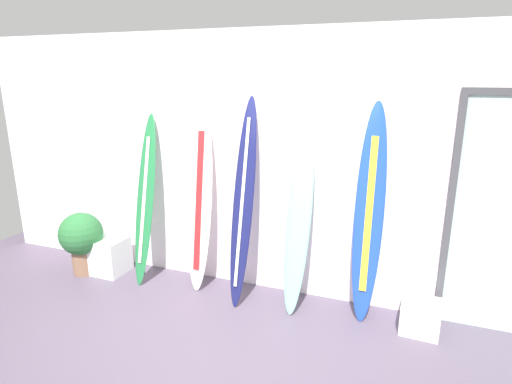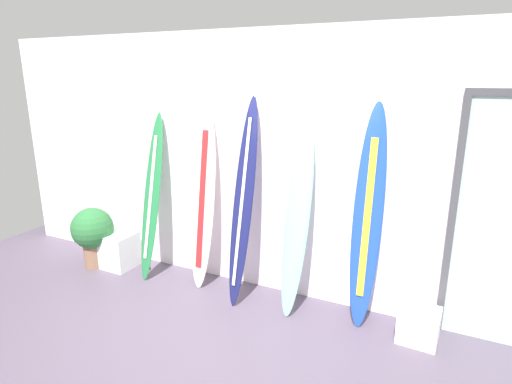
{
  "view_description": "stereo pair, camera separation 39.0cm",
  "coord_description": "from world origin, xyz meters",
  "px_view_note": "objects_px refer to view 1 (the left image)",
  "views": [
    {
      "loc": [
        1.54,
        -2.95,
        2.35
      ],
      "look_at": [
        0.07,
        0.95,
        1.19
      ],
      "focal_mm": 29.76,
      "sensor_mm": 36.0,
      "label": 1
    },
    {
      "loc": [
        1.9,
        -2.79,
        2.35
      ],
      "look_at": [
        0.07,
        0.95,
        1.19
      ],
      "focal_mm": 29.76,
      "sensor_mm": 36.0,
      "label": 2
    }
  ],
  "objects_px": {
    "surfboard_emerald": "(145,202)",
    "surfboard_seafoam": "(299,219)",
    "surfboard_ivory": "(200,203)",
    "potted_plant": "(81,238)",
    "glass_door": "(511,214)",
    "surfboard_cobalt": "(369,216)",
    "display_block_left": "(110,255)",
    "display_block_center": "(420,316)",
    "surfboard_navy": "(243,203)"
  },
  "relations": [
    {
      "from": "display_block_center",
      "to": "surfboard_emerald",
      "type": "bearing_deg",
      "value": 179.73
    },
    {
      "from": "surfboard_cobalt",
      "to": "display_block_left",
      "type": "distance_m",
      "value": 3.13
    },
    {
      "from": "potted_plant",
      "to": "surfboard_navy",
      "type": "bearing_deg",
      "value": 3.92
    },
    {
      "from": "display_block_left",
      "to": "display_block_center",
      "type": "bearing_deg",
      "value": 0.46
    },
    {
      "from": "display_block_left",
      "to": "glass_door",
      "type": "relative_size",
      "value": 0.19
    },
    {
      "from": "surfboard_emerald",
      "to": "surfboard_ivory",
      "type": "bearing_deg",
      "value": 6.17
    },
    {
      "from": "display_block_left",
      "to": "surfboard_seafoam",
      "type": "bearing_deg",
      "value": 1.33
    },
    {
      "from": "surfboard_cobalt",
      "to": "potted_plant",
      "type": "height_order",
      "value": "surfboard_cobalt"
    },
    {
      "from": "display_block_left",
      "to": "display_block_center",
      "type": "xyz_separation_m",
      "value": [
        3.56,
        0.03,
        -0.07
      ]
    },
    {
      "from": "surfboard_emerald",
      "to": "glass_door",
      "type": "xyz_separation_m",
      "value": [
        3.67,
        0.26,
        0.21
      ]
    },
    {
      "from": "potted_plant",
      "to": "surfboard_seafoam",
      "type": "bearing_deg",
      "value": 3.91
    },
    {
      "from": "surfboard_cobalt",
      "to": "glass_door",
      "type": "xyz_separation_m",
      "value": [
        1.2,
        0.18,
        0.11
      ]
    },
    {
      "from": "surfboard_ivory",
      "to": "display_block_left",
      "type": "distance_m",
      "value": 1.44
    },
    {
      "from": "surfboard_emerald",
      "to": "surfboard_ivory",
      "type": "xyz_separation_m",
      "value": [
        0.66,
        0.07,
        0.05
      ]
    },
    {
      "from": "surfboard_emerald",
      "to": "surfboard_seafoam",
      "type": "height_order",
      "value": "surfboard_seafoam"
    },
    {
      "from": "surfboard_navy",
      "to": "display_block_left",
      "type": "bearing_deg",
      "value": -179.51
    },
    {
      "from": "surfboard_seafoam",
      "to": "surfboard_emerald",
      "type": "bearing_deg",
      "value": -179.61
    },
    {
      "from": "display_block_center",
      "to": "potted_plant",
      "type": "xyz_separation_m",
      "value": [
        -3.84,
        -0.15,
        0.31
      ]
    },
    {
      "from": "surfboard_cobalt",
      "to": "potted_plant",
      "type": "bearing_deg",
      "value": -175.67
    },
    {
      "from": "display_block_center",
      "to": "glass_door",
      "type": "bearing_deg",
      "value": 22.76
    },
    {
      "from": "glass_door",
      "to": "display_block_left",
      "type": "bearing_deg",
      "value": -175.89
    },
    {
      "from": "surfboard_navy",
      "to": "potted_plant",
      "type": "height_order",
      "value": "surfboard_navy"
    },
    {
      "from": "surfboard_seafoam",
      "to": "potted_plant",
      "type": "relative_size",
      "value": 2.57
    },
    {
      "from": "surfboard_emerald",
      "to": "display_block_left",
      "type": "relative_size",
      "value": 4.44
    },
    {
      "from": "surfboard_ivory",
      "to": "display_block_center",
      "type": "relative_size",
      "value": 5.54
    },
    {
      "from": "surfboard_navy",
      "to": "glass_door",
      "type": "relative_size",
      "value": 0.96
    },
    {
      "from": "surfboard_ivory",
      "to": "display_block_left",
      "type": "xyz_separation_m",
      "value": [
        -1.21,
        -0.11,
        -0.77
      ]
    },
    {
      "from": "surfboard_ivory",
      "to": "potted_plant",
      "type": "xyz_separation_m",
      "value": [
        -1.49,
        -0.24,
        -0.53
      ]
    },
    {
      "from": "surfboard_emerald",
      "to": "surfboard_cobalt",
      "type": "xyz_separation_m",
      "value": [
        2.47,
        0.08,
        0.1
      ]
    },
    {
      "from": "display_block_center",
      "to": "surfboard_ivory",
      "type": "bearing_deg",
      "value": 177.91
    },
    {
      "from": "surfboard_seafoam",
      "to": "surfboard_cobalt",
      "type": "bearing_deg",
      "value": 6.0
    },
    {
      "from": "glass_door",
      "to": "surfboard_ivory",
      "type": "bearing_deg",
      "value": -176.41
    },
    {
      "from": "display_block_center",
      "to": "surfboard_cobalt",
      "type": "bearing_deg",
      "value": 170.0
    },
    {
      "from": "surfboard_emerald",
      "to": "surfboard_cobalt",
      "type": "relative_size",
      "value": 0.91
    },
    {
      "from": "surfboard_seafoam",
      "to": "potted_plant",
      "type": "bearing_deg",
      "value": -176.09
    },
    {
      "from": "surfboard_seafoam",
      "to": "surfboard_navy",
      "type": "bearing_deg",
      "value": -176.14
    },
    {
      "from": "potted_plant",
      "to": "display_block_center",
      "type": "bearing_deg",
      "value": 2.29
    },
    {
      "from": "glass_door",
      "to": "surfboard_cobalt",
      "type": "bearing_deg",
      "value": -171.55
    },
    {
      "from": "surfboard_seafoam",
      "to": "glass_door",
      "type": "distance_m",
      "value": 1.89
    },
    {
      "from": "surfboard_emerald",
      "to": "display_block_center",
      "type": "distance_m",
      "value": 3.12
    },
    {
      "from": "potted_plant",
      "to": "display_block_left",
      "type": "bearing_deg",
      "value": 23.74
    },
    {
      "from": "surfboard_emerald",
      "to": "surfboard_seafoam",
      "type": "bearing_deg",
      "value": 0.39
    },
    {
      "from": "surfboard_ivory",
      "to": "surfboard_navy",
      "type": "relative_size",
      "value": 0.93
    },
    {
      "from": "surfboard_navy",
      "to": "glass_door",
      "type": "height_order",
      "value": "glass_door"
    },
    {
      "from": "surfboard_cobalt",
      "to": "glass_door",
      "type": "relative_size",
      "value": 0.95
    },
    {
      "from": "surfboard_ivory",
      "to": "potted_plant",
      "type": "bearing_deg",
      "value": -170.89
    },
    {
      "from": "surfboard_ivory",
      "to": "surfboard_cobalt",
      "type": "xyz_separation_m",
      "value": [
        1.81,
        0.01,
        0.06
      ]
    },
    {
      "from": "surfboard_navy",
      "to": "surfboard_seafoam",
      "type": "relative_size",
      "value": 1.1
    },
    {
      "from": "surfboard_ivory",
      "to": "surfboard_navy",
      "type": "bearing_deg",
      "value": -10.06
    },
    {
      "from": "display_block_left",
      "to": "potted_plant",
      "type": "xyz_separation_m",
      "value": [
        -0.29,
        -0.13,
        0.24
      ]
    }
  ]
}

